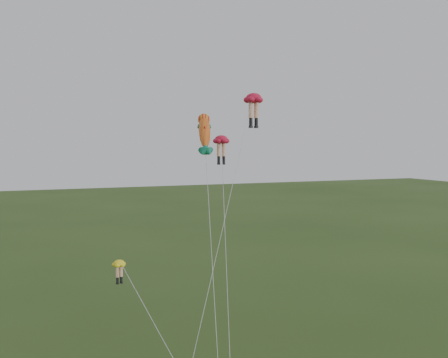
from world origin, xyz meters
name	(u,v)px	position (x,y,z in m)	size (l,w,h in m)	color
legs_kite_red_high	(253,104)	(5.72, 7.29, 18.23)	(8.90, 8.46, 19.07)	red
legs_kite_red_mid	(221,147)	(3.22, 7.33, 15.09)	(3.88, 10.39, 15.92)	red
legs_kite_yellow	(124,274)	(-4.69, 3.43, 7.38)	(4.27, 8.16, 8.17)	yellow
fish_kite	(205,132)	(1.41, 5.87, 16.12)	(2.89, 9.81, 17.74)	gold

